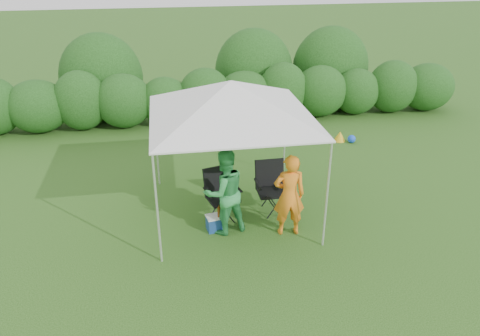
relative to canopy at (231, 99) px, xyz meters
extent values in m
plane|color=#33601E|center=(0.00, -0.50, -2.46)|extent=(70.00, 70.00, 0.00)
ellipsoid|color=#22541A|center=(-4.94, 5.50, -1.67)|extent=(1.80, 1.53, 1.57)
cylinder|color=#382616|center=(-4.94, 5.50, -2.31)|extent=(0.12, 0.12, 0.30)
ellipsoid|color=#22541A|center=(-3.71, 5.50, -1.56)|extent=(1.57, 1.34, 1.80)
cylinder|color=#382616|center=(-3.71, 5.50, -2.31)|extent=(0.12, 0.12, 0.30)
ellipsoid|color=#22541A|center=(-2.47, 5.50, -1.64)|extent=(1.72, 1.47, 1.65)
cylinder|color=#382616|center=(-2.47, 5.50, -2.31)|extent=(0.12, 0.12, 0.30)
ellipsoid|color=#22541A|center=(-1.24, 5.50, -1.71)|extent=(1.50, 1.28, 1.50)
cylinder|color=#382616|center=(-1.24, 5.50, -2.31)|extent=(0.12, 0.12, 0.30)
ellipsoid|color=#22541A|center=(0.00, 5.50, -1.60)|extent=(1.65, 1.40, 1.73)
cylinder|color=#382616|center=(0.00, 5.50, -2.31)|extent=(0.12, 0.12, 0.30)
ellipsoid|color=#22541A|center=(1.24, 5.50, -1.67)|extent=(1.80, 1.53, 1.57)
cylinder|color=#382616|center=(1.24, 5.50, -2.31)|extent=(0.12, 0.12, 0.30)
ellipsoid|color=#22541A|center=(2.47, 5.50, -1.56)|extent=(1.58, 1.34, 1.80)
cylinder|color=#382616|center=(2.47, 5.50, -2.31)|extent=(0.12, 0.12, 0.30)
ellipsoid|color=#22541A|center=(3.71, 5.50, -1.64)|extent=(1.72, 1.47, 1.65)
cylinder|color=#382616|center=(3.71, 5.50, -2.31)|extent=(0.12, 0.12, 0.30)
ellipsoid|color=#22541A|center=(4.94, 5.50, -1.71)|extent=(1.50, 1.28, 1.50)
cylinder|color=#382616|center=(4.94, 5.50, -2.31)|extent=(0.12, 0.12, 0.30)
ellipsoid|color=#22541A|center=(6.18, 5.50, -1.60)|extent=(1.65, 1.40, 1.73)
cylinder|color=#382616|center=(6.18, 5.50, -2.31)|extent=(0.12, 0.12, 0.30)
ellipsoid|color=#22541A|center=(7.41, 5.50, -1.67)|extent=(1.80, 1.53, 1.57)
cylinder|color=#382616|center=(7.41, 5.50, -2.31)|extent=(0.12, 0.12, 0.30)
cylinder|color=silver|center=(-1.50, -1.50, -1.41)|extent=(0.04, 0.04, 2.10)
cylinder|color=silver|center=(1.50, -1.50, -1.41)|extent=(0.04, 0.04, 2.10)
cylinder|color=silver|center=(-1.50, 1.50, -1.41)|extent=(0.04, 0.04, 2.10)
cylinder|color=silver|center=(1.50, 1.50, -1.41)|extent=(0.04, 0.04, 2.10)
cube|color=white|center=(0.00, 0.00, -0.35)|extent=(3.10, 3.10, 0.03)
pyramid|color=white|center=(0.00, 0.00, 0.02)|extent=(3.10, 3.10, 0.70)
cube|color=black|center=(0.82, -0.16, -1.98)|extent=(0.60, 0.56, 0.06)
cube|color=black|center=(0.82, 0.09, -1.66)|extent=(0.60, 0.17, 0.57)
cube|color=black|center=(0.51, -0.16, -1.77)|extent=(0.06, 0.50, 0.03)
cube|color=black|center=(1.13, -0.16, -1.77)|extent=(0.06, 0.50, 0.03)
cylinder|color=black|center=(0.57, -0.42, -2.22)|extent=(0.03, 0.03, 0.48)
cylinder|color=black|center=(1.08, -0.41, -2.22)|extent=(0.03, 0.03, 0.48)
cylinder|color=black|center=(0.57, 0.09, -2.22)|extent=(0.03, 0.03, 0.48)
cylinder|color=black|center=(1.07, 0.09, -2.22)|extent=(0.03, 0.03, 0.48)
cube|color=black|center=(-0.23, -0.26, -1.99)|extent=(0.70, 0.67, 0.06)
cube|color=black|center=(-0.29, -0.02, -1.68)|extent=(0.60, 0.31, 0.56)
cube|color=black|center=(-0.52, -0.34, -1.79)|extent=(0.18, 0.49, 0.03)
cube|color=black|center=(0.07, -0.18, -1.79)|extent=(0.18, 0.49, 0.03)
cylinder|color=black|center=(-0.40, -0.56, -2.23)|extent=(0.03, 0.03, 0.47)
cylinder|color=black|center=(0.08, -0.43, -2.23)|extent=(0.03, 0.03, 0.47)
cylinder|color=black|center=(-0.53, -0.08, -2.23)|extent=(0.03, 0.03, 0.47)
cylinder|color=black|center=(-0.05, 0.05, -2.23)|extent=(0.03, 0.03, 0.47)
imported|color=orange|center=(0.95, -0.98, -1.63)|extent=(0.63, 0.43, 1.66)
imported|color=green|center=(-0.24, -0.70, -1.60)|extent=(0.99, 0.87, 1.73)
cube|color=navy|center=(-0.42, -0.65, -2.32)|extent=(0.40, 0.32, 0.29)
cube|color=silver|center=(-0.42, -0.65, -2.16)|extent=(0.42, 0.34, 0.03)
cylinder|color=#592D0C|center=(-0.36, -0.69, -2.02)|extent=(0.07, 0.07, 0.26)
cone|color=gold|center=(3.62, 3.33, -2.32)|extent=(0.34, 0.34, 0.28)
sphere|color=blue|center=(3.91, 3.14, -2.35)|extent=(0.23, 0.23, 0.23)
camera|label=1|loc=(-1.24, -8.44, 2.70)|focal=35.00mm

